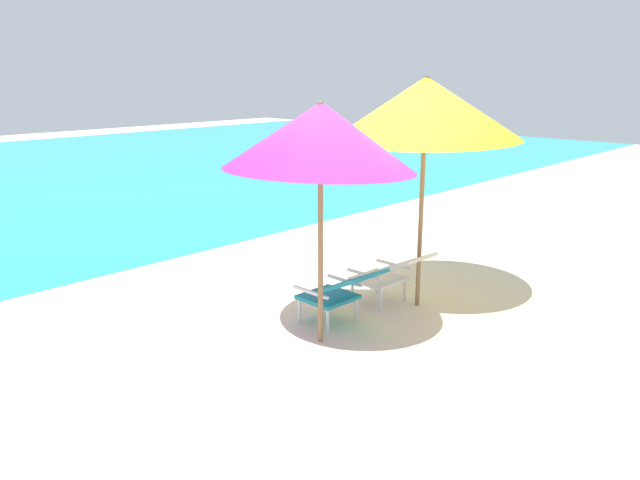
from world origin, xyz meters
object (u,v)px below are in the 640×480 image
beach_umbrella_left (320,136)px  beach_umbrella_right (426,108)px  lounge_chair_right (391,272)px  lounge_chair_left (340,290)px

beach_umbrella_left → beach_umbrella_right: size_ratio=0.92×
beach_umbrella_right → lounge_chair_right: bearing=138.4°
beach_umbrella_left → lounge_chair_left: bearing=15.4°
lounge_chair_right → beach_umbrella_left: bearing=-176.1°
lounge_chair_left → beach_umbrella_left: beach_umbrella_left is taller
lounge_chair_right → beach_umbrella_right: (0.24, -0.21, 1.81)m
lounge_chair_left → beach_umbrella_right: bearing=-12.7°
lounge_chair_left → beach_umbrella_left: (-0.42, -0.12, 1.62)m
lounge_chair_left → beach_umbrella_right: (1.07, -0.24, 1.81)m
lounge_chair_right → beach_umbrella_right: beach_umbrella_right is taller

